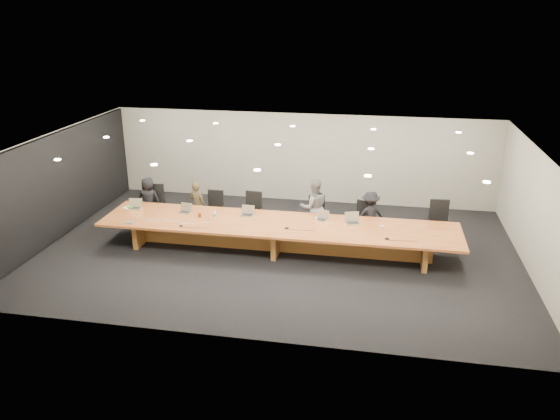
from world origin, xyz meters
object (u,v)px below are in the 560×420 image
(conference_table, at_px, (278,232))
(chair_left, at_px, (214,210))
(person_c, at_px, (314,207))
(chair_mid_right, at_px, (317,215))
(chair_far_left, at_px, (154,205))
(person_d, at_px, (370,216))
(laptop_e, at_px, (353,218))
(laptop_a, at_px, (134,204))
(mic_center, at_px, (287,228))
(water_bottle, at_px, (215,215))
(mic_left, at_px, (181,225))
(laptop_b, at_px, (185,208))
(paper_cup_near, at_px, (316,219))
(mic_right, at_px, (387,238))
(av_box, at_px, (130,222))
(laptop_c, at_px, (247,211))
(paper_cup_far, at_px, (382,227))
(person_a, at_px, (149,200))
(chair_far_right, at_px, (440,223))
(laptop_d, at_px, (321,215))
(person_b, at_px, (198,205))
(chair_right, at_px, (361,220))
(amber_mug, at_px, (200,215))
(chair_mid_left, at_px, (251,212))

(conference_table, bearing_deg, chair_left, 149.25)
(person_c, bearing_deg, chair_mid_right, -161.71)
(chair_far_left, bearing_deg, conference_table, -22.61)
(person_d, height_order, laptop_e, person_d)
(laptop_a, bearing_deg, mic_center, -16.01)
(water_bottle, relative_size, mic_left, 1.97)
(chair_left, relative_size, mic_center, 8.46)
(chair_mid_right, relative_size, laptop_b, 3.43)
(laptop_a, bearing_deg, person_d, -0.02)
(paper_cup_near, bearing_deg, chair_far_left, 169.86)
(mic_right, bearing_deg, chair_far_left, 165.31)
(person_c, relative_size, av_box, 6.96)
(laptop_c, height_order, paper_cup_far, laptop_c)
(person_a, bearing_deg, chair_far_left, 162.54)
(chair_far_right, height_order, laptop_d, chair_far_right)
(laptop_c, bearing_deg, person_b, 156.48)
(person_c, xyz_separation_m, laptop_b, (-3.31, -0.93, 0.08))
(laptop_d, bearing_deg, laptop_b, -153.16)
(laptop_d, relative_size, water_bottle, 1.60)
(chair_far_right, bearing_deg, water_bottle, -173.51)
(chair_right, xyz_separation_m, water_bottle, (-3.68, -1.20, 0.34))
(person_a, relative_size, laptop_e, 3.73)
(conference_table, distance_m, amber_mug, 2.09)
(conference_table, xyz_separation_m, person_b, (-2.50, 1.16, 0.16))
(person_b, relative_size, mic_left, 13.04)
(person_a, distance_m, laptop_c, 3.23)
(laptop_c, relative_size, water_bottle, 1.62)
(laptop_d, xyz_separation_m, mic_right, (1.66, -0.92, -0.11))
(water_bottle, height_order, mic_right, water_bottle)
(mic_left, bearing_deg, chair_mid_right, 30.95)
(chair_mid_right, height_order, chair_far_right, chair_far_right)
(paper_cup_far, bearing_deg, mic_center, -170.34)
(chair_far_right, xyz_separation_m, laptop_d, (-3.02, -0.76, 0.29))
(chair_far_right, distance_m, paper_cup_far, 1.83)
(amber_mug, bearing_deg, laptop_c, 15.43)
(laptop_d, bearing_deg, paper_cup_far, 13.35)
(conference_table, relative_size, chair_left, 8.43)
(chair_mid_left, relative_size, paper_cup_far, 12.44)
(amber_mug, bearing_deg, laptop_e, 3.79)
(laptop_a, bearing_deg, av_box, -79.34)
(paper_cup_far, bearing_deg, person_d, 106.56)
(conference_table, relative_size, chair_mid_left, 8.10)
(person_b, height_order, paper_cup_near, person_b)
(chair_right, height_order, chair_far_right, chair_far_right)
(conference_table, xyz_separation_m, chair_far_right, (4.05, 1.18, 0.07))
(chair_mid_left, bearing_deg, chair_far_left, -174.98)
(chair_left, relative_size, laptop_b, 3.42)
(laptop_b, distance_m, laptop_e, 4.41)
(conference_table, bearing_deg, water_bottle, 179.96)
(paper_cup_near, xyz_separation_m, mic_left, (-3.25, -0.96, -0.03))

